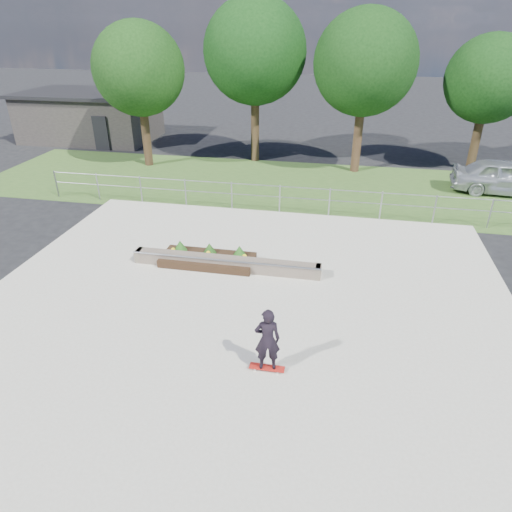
{
  "coord_description": "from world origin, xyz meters",
  "views": [
    {
      "loc": [
        2.42,
        -9.81,
        7.12
      ],
      "look_at": [
        0.2,
        1.5,
        1.1
      ],
      "focal_mm": 32.0,
      "sensor_mm": 36.0,
      "label": 1
    }
  ],
  "objects_px": {
    "planter_bed": "(208,258)",
    "skateboarder": "(267,340)",
    "parked_car": "(505,177)",
    "grind_ledge": "(226,263)"
  },
  "relations": [
    {
      "from": "grind_ledge",
      "to": "planter_bed",
      "type": "bearing_deg",
      "value": 156.56
    },
    {
      "from": "planter_bed",
      "to": "skateboarder",
      "type": "distance_m",
      "value": 5.45
    },
    {
      "from": "skateboarder",
      "to": "parked_car",
      "type": "xyz_separation_m",
      "value": [
        8.51,
        13.79,
        -0.13
      ]
    },
    {
      "from": "planter_bed",
      "to": "parked_car",
      "type": "distance_m",
      "value": 14.5
    },
    {
      "from": "planter_bed",
      "to": "skateboarder",
      "type": "height_order",
      "value": "skateboarder"
    },
    {
      "from": "grind_ledge",
      "to": "planter_bed",
      "type": "xyz_separation_m",
      "value": [
        -0.66,
        0.29,
        -0.02
      ]
    },
    {
      "from": "grind_ledge",
      "to": "parked_car",
      "type": "height_order",
      "value": "parked_car"
    },
    {
      "from": "parked_car",
      "to": "planter_bed",
      "type": "bearing_deg",
      "value": 133.77
    },
    {
      "from": "skateboarder",
      "to": "parked_car",
      "type": "distance_m",
      "value": 16.2
    },
    {
      "from": "grind_ledge",
      "to": "parked_car",
      "type": "relative_size",
      "value": 1.32
    }
  ]
}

